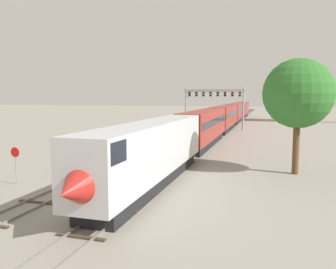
{
  "coord_description": "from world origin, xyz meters",
  "views": [
    {
      "loc": [
        10.47,
        -19.84,
        6.76
      ],
      "look_at": [
        1.0,
        12.0,
        3.0
      ],
      "focal_mm": 36.63,
      "sensor_mm": 36.0,
      "label": 1
    }
  ],
  "objects_px": {
    "passenger_train": "(225,117)",
    "stop_sign": "(15,160)",
    "signal_gantry": "(214,99)",
    "trackside_tree_left": "(298,94)"
  },
  "relations": [
    {
      "from": "passenger_train",
      "to": "stop_sign",
      "type": "relative_size",
      "value": 37.72
    },
    {
      "from": "trackside_tree_left",
      "to": "stop_sign",
      "type": "bearing_deg",
      "value": -154.52
    },
    {
      "from": "passenger_train",
      "to": "trackside_tree_left",
      "type": "bearing_deg",
      "value": -73.7
    },
    {
      "from": "signal_gantry",
      "to": "trackside_tree_left",
      "type": "height_order",
      "value": "trackside_tree_left"
    },
    {
      "from": "passenger_train",
      "to": "trackside_tree_left",
      "type": "distance_m",
      "value": 38.48
    },
    {
      "from": "stop_sign",
      "to": "trackside_tree_left",
      "type": "distance_m",
      "value": 23.51
    },
    {
      "from": "signal_gantry",
      "to": "stop_sign",
      "type": "height_order",
      "value": "signal_gantry"
    },
    {
      "from": "passenger_train",
      "to": "stop_sign",
      "type": "height_order",
      "value": "passenger_train"
    },
    {
      "from": "signal_gantry",
      "to": "trackside_tree_left",
      "type": "bearing_deg",
      "value": -70.67
    },
    {
      "from": "passenger_train",
      "to": "signal_gantry",
      "type": "xyz_separation_m",
      "value": [
        -2.25,
        0.31,
        3.62
      ]
    }
  ]
}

